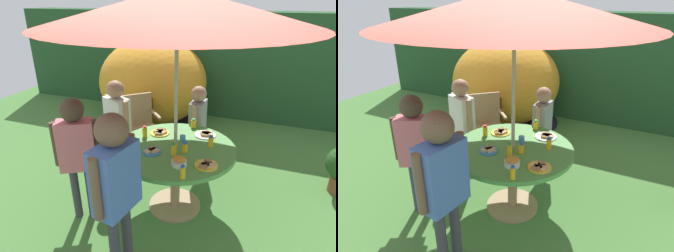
% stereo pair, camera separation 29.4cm
% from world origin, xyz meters
% --- Properties ---
extents(ground_plane, '(10.00, 10.00, 0.02)m').
position_xyz_m(ground_plane, '(0.00, 0.00, -0.01)').
color(ground_plane, '#477A38').
extents(hedge_backdrop, '(9.00, 0.70, 1.92)m').
position_xyz_m(hedge_backdrop, '(0.00, 3.15, 0.96)').
color(hedge_backdrop, '#234C28').
rests_on(hedge_backdrop, ground_plane).
extents(garden_table, '(1.24, 1.24, 0.74)m').
position_xyz_m(garden_table, '(0.00, 0.00, 0.60)').
color(garden_table, tan).
rests_on(garden_table, ground_plane).
extents(patio_umbrella, '(2.43, 2.43, 2.23)m').
position_xyz_m(patio_umbrella, '(0.00, 0.00, 2.07)').
color(patio_umbrella, '#B7AD8C').
rests_on(patio_umbrella, ground_plane).
extents(wooden_chair, '(0.66, 0.65, 0.89)m').
position_xyz_m(wooden_chair, '(-0.90, 0.94, 0.51)').
color(wooden_chair, tan).
rests_on(wooden_chair, ground_plane).
extents(dome_tent, '(2.15, 2.15, 1.53)m').
position_xyz_m(dome_tent, '(-1.19, 2.18, 0.76)').
color(dome_tent, orange).
rests_on(dome_tent, ground_plane).
extents(child_in_grey_shirt, '(0.20, 0.40, 1.15)m').
position_xyz_m(child_in_grey_shirt, '(0.00, 0.87, 0.74)').
color(child_in_grey_shirt, '#3F3F47').
rests_on(child_in_grey_shirt, ground_plane).
extents(child_in_white_shirt, '(0.39, 0.30, 1.25)m').
position_xyz_m(child_in_white_shirt, '(-0.90, 0.40, 0.80)').
color(child_in_white_shirt, navy).
rests_on(child_in_white_shirt, ground_plane).
extents(child_in_pink_shirt, '(0.40, 0.33, 1.32)m').
position_xyz_m(child_in_pink_shirt, '(-0.84, -0.48, 0.84)').
color(child_in_pink_shirt, '#3F3F47').
rests_on(child_in_pink_shirt, ground_plane).
extents(child_in_blue_shirt, '(0.26, 0.48, 1.43)m').
position_xyz_m(child_in_blue_shirt, '(-0.15, -0.93, 0.92)').
color(child_in_blue_shirt, '#3F3F47').
rests_on(child_in_blue_shirt, ground_plane).
extents(snack_bowl, '(0.14, 0.14, 0.08)m').
position_xyz_m(snack_bowl, '(0.14, -0.32, 0.78)').
color(snack_bowl, white).
rests_on(snack_bowl, garden_table).
extents(plate_mid_right, '(0.24, 0.24, 0.03)m').
position_xyz_m(plate_mid_right, '(0.22, 0.38, 0.76)').
color(plate_mid_right, white).
rests_on(plate_mid_right, garden_table).
extents(plate_back_edge, '(0.22, 0.22, 0.03)m').
position_xyz_m(plate_back_edge, '(-0.27, 0.25, 0.76)').
color(plate_back_edge, yellow).
rests_on(plate_back_edge, garden_table).
extents(plate_mid_left, '(0.19, 0.19, 0.03)m').
position_xyz_m(plate_mid_left, '(-0.18, -0.18, 0.76)').
color(plate_mid_left, '#338CD8').
rests_on(plate_mid_left, garden_table).
extents(plate_near_left, '(0.22, 0.22, 0.03)m').
position_xyz_m(plate_near_left, '(0.38, -0.25, 0.76)').
color(plate_near_left, yellow).
rests_on(plate_near_left, garden_table).
extents(juice_bottle_near_right, '(0.06, 0.06, 0.11)m').
position_xyz_m(juice_bottle_near_right, '(0.12, -0.06, 0.79)').
color(juice_bottle_near_right, yellow).
rests_on(juice_bottle_near_right, garden_table).
extents(juice_bottle_far_left, '(0.05, 0.05, 0.12)m').
position_xyz_m(juice_bottle_far_left, '(-0.40, 0.12, 0.80)').
color(juice_bottle_far_left, yellow).
rests_on(juice_bottle_far_left, garden_table).
extents(juice_bottle_far_right, '(0.06, 0.06, 0.11)m').
position_xyz_m(juice_bottle_far_right, '(0.03, 0.54, 0.79)').
color(juice_bottle_far_right, yellow).
rests_on(juice_bottle_far_right, garden_table).
extents(juice_bottle_center_front, '(0.05, 0.05, 0.12)m').
position_xyz_m(juice_bottle_center_front, '(0.24, -0.50, 0.80)').
color(juice_bottle_center_front, yellow).
rests_on(juice_bottle_center_front, garden_table).
extents(juice_bottle_center_back, '(0.05, 0.05, 0.12)m').
position_xyz_m(juice_bottle_center_back, '(0.33, 0.14, 0.80)').
color(juice_bottle_center_back, yellow).
rests_on(juice_bottle_center_back, garden_table).
extents(juice_bottle_front_edge, '(0.05, 0.05, 0.13)m').
position_xyz_m(juice_bottle_front_edge, '(0.04, -0.16, 0.80)').
color(juice_bottle_front_edge, yellow).
rests_on(juice_bottle_front_edge, garden_table).
extents(cup_near, '(0.06, 0.06, 0.07)m').
position_xyz_m(cup_near, '(0.03, 0.15, 0.78)').
color(cup_near, '#4C99D8').
rests_on(cup_near, garden_table).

